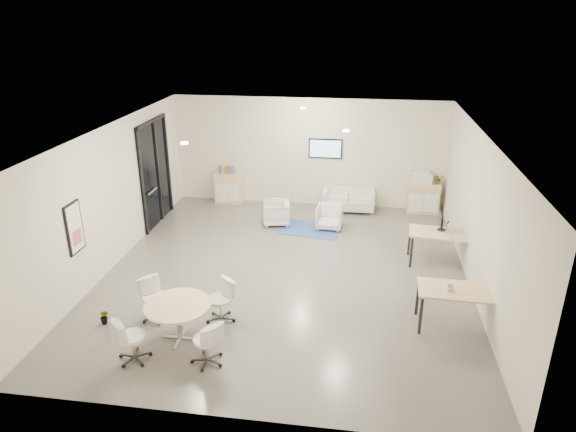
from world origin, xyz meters
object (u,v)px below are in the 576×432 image
Objects in this scene: desk_front at (460,294)px; armchair_left at (276,212)px; armchair_right at (329,216)px; loveseat at (348,200)px; desk_rear at (442,236)px; round_table at (178,308)px; sideboard_right at (423,198)px; sideboard_left at (229,188)px.

armchair_left is at bearing 135.82° from desk_front.
armchair_left is 1.48m from armchair_right.
armchair_right is at bearing -108.45° from loveseat.
armchair_right is 3.20m from desk_rear.
round_table reaches higher than armchair_right.
desk_rear is at bearing -54.81° from loveseat.
desk_front is (-0.02, -2.64, 0.02)m from desk_rear.
loveseat is 7.41m from round_table.
sideboard_right is 1.29× the size of armchair_right.
armchair_left reaches higher than loveseat.
loveseat is 2.16× the size of armchair_right.
sideboard_left is 3.65m from loveseat.
desk_front is 1.30× the size of round_table.
loveseat is 2.10× the size of armchair_left.
desk_rear is (5.89, -3.24, 0.23)m from sideboard_left.
sideboard_left is at bearing 157.01° from armchair_right.
sideboard_right is at bearing -0.05° from sideboard_left.
round_table is (-0.83, -5.52, 0.28)m from armchair_left.
desk_front reaches higher than armchair_left.
armchair_left is 6.07m from desk_front.
round_table is (-2.77, -6.86, 0.33)m from loveseat.
sideboard_right is at bearing 34.04° from armchair_right.
sideboard_left is 1.03× the size of sideboard_right.
armchair_right is 0.45× the size of desk_rear.
sideboard_left is 1.29× the size of armchair_left.
desk_rear is at bearing -88.42° from sideboard_right.
armchair_right is (3.19, -1.56, -0.11)m from sideboard_left.
sideboard_right is 5.89m from desk_front.
armchair_right is (-0.46, -1.42, 0.04)m from loveseat.
armchair_right is 0.59× the size of round_table.
sideboard_left is 8.32m from desk_front.
desk_rear is (2.24, -3.10, 0.39)m from loveseat.
loveseat is 1.50m from armchair_right.
desk_front is at bearing 12.59° from round_table.
sideboard_left is at bearing 177.13° from loveseat.
sideboard_left is 3.55m from armchair_right.
sideboard_right is 3.04m from armchair_right.
sideboard_right is 8.56m from round_table.
loveseat is at bearing -176.40° from sideboard_right.
sideboard_right is 3.25m from desk_rear.
sideboard_right is (5.80, -0.00, -0.01)m from sideboard_left.
desk_front is at bearing -84.80° from desk_rear.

